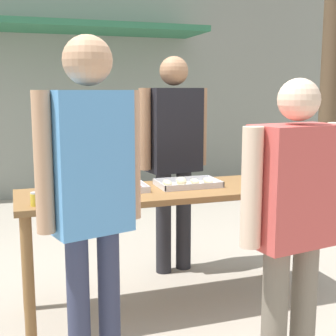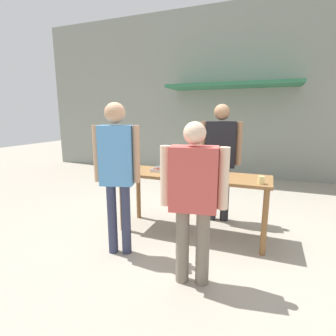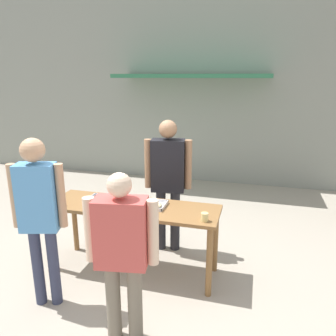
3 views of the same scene
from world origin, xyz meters
The scene contains 11 objects.
ground_plane centered at (0.00, 0.00, 0.00)m, with size 24.00×24.00×0.00m, color #A39989.
building_facade_back centered at (0.00, 3.98, 2.26)m, with size 12.00×1.11×4.50m.
serving_table centered at (0.00, 0.00, 0.76)m, with size 2.10×0.65×0.88m.
food_tray_sausages centered at (-0.39, 0.05, 0.89)m, with size 0.45×0.28×0.04m.
food_tray_buns centered at (0.16, 0.05, 0.90)m, with size 0.45×0.29×0.07m.
condiment_jar_mustard centered at (-0.92, -0.21, 0.92)m, with size 0.06×0.06×0.08m.
condiment_jar_ketchup centered at (-0.83, -0.22, 0.92)m, with size 0.06×0.06×0.08m.
beer_cup centered at (0.91, -0.20, 0.93)m, with size 0.08×0.08×0.10m.
person_server_behind_table centered at (0.27, 0.64, 1.11)m, with size 0.63×0.31×1.85m.
person_customer_holding_hotdog centered at (-0.68, -0.84, 1.11)m, with size 0.53×0.31×1.83m.
person_customer_with_cup centered at (0.32, -1.08, 0.96)m, with size 0.65×0.32×1.63m.
Camera 3 is at (1.39, -3.45, 2.39)m, focal length 35.00 mm.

